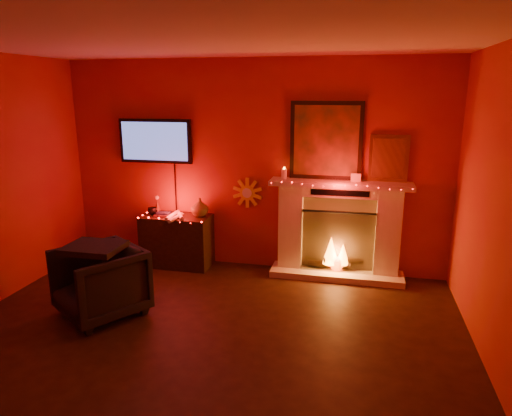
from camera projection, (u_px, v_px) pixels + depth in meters
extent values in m
plane|color=black|center=(184.00, 369.00, 3.87)|extent=(5.00, 5.00, 0.00)
plane|color=beige|center=(169.00, 31.00, 3.20)|extent=(5.00, 5.00, 0.00)
plane|color=#A91B1D|center=(251.00, 166.00, 5.89)|extent=(5.00, 0.00, 5.00)
cube|color=beige|center=(336.00, 274.00, 5.78)|extent=(1.65, 0.40, 0.08)
cube|color=beige|center=(291.00, 230.00, 5.87)|extent=(0.30, 0.22, 0.95)
cube|color=beige|center=(388.00, 237.00, 5.61)|extent=(0.30, 0.22, 0.95)
cube|color=beige|center=(340.00, 191.00, 5.61)|extent=(1.50, 0.22, 0.14)
cube|color=beige|center=(340.00, 184.00, 5.52)|extent=(1.72, 0.34, 0.06)
cube|color=#977358|center=(338.00, 232.00, 5.80)|extent=(0.90, 0.10, 0.95)
cube|color=black|center=(337.00, 243.00, 5.65)|extent=(0.90, 0.02, 0.78)
cylinder|color=black|center=(329.00, 264.00, 5.84)|extent=(0.55, 0.09, 0.09)
cylinder|color=black|center=(343.00, 261.00, 5.80)|extent=(0.51, 0.18, 0.08)
cone|color=orange|center=(331.00, 251.00, 5.78)|extent=(0.20, 0.20, 0.34)
cone|color=orange|center=(343.00, 254.00, 5.77)|extent=(0.16, 0.16, 0.26)
sphere|color=#FF3F07|center=(337.00, 264.00, 5.81)|extent=(0.18, 0.18, 0.18)
cube|color=black|center=(326.00, 141.00, 5.57)|extent=(0.88, 0.05, 0.95)
cube|color=#BA4818|center=(326.00, 141.00, 5.54)|extent=(0.78, 0.01, 0.85)
cube|color=#B48735|center=(389.00, 158.00, 5.46)|extent=(0.46, 0.04, 0.56)
cube|color=#A57126|center=(389.00, 159.00, 5.44)|extent=(0.38, 0.01, 0.48)
cylinder|color=#F3E4CA|center=(284.00, 174.00, 5.70)|extent=(0.07, 0.07, 0.12)
cube|color=beige|center=(356.00, 178.00, 5.49)|extent=(0.12, 0.01, 0.10)
cube|color=black|center=(155.00, 141.00, 6.06)|extent=(1.00, 0.06, 0.58)
cube|color=#4C63C4|center=(154.00, 141.00, 6.02)|extent=(0.92, 0.01, 0.50)
cylinder|color=black|center=(175.00, 187.00, 6.17)|extent=(0.02, 0.02, 0.66)
cylinder|color=yellow|center=(247.00, 193.00, 5.97)|extent=(0.20, 0.03, 0.20)
cylinder|color=beige|center=(247.00, 193.00, 5.96)|extent=(0.13, 0.01, 0.13)
cube|color=black|center=(177.00, 241.00, 6.12)|extent=(0.91, 0.45, 0.69)
imported|color=brown|center=(200.00, 207.00, 6.00)|extent=(0.23, 0.23, 0.24)
imported|color=black|center=(152.00, 211.00, 6.09)|extent=(0.12, 0.12, 0.09)
cylinder|color=beige|center=(172.00, 215.00, 5.96)|extent=(0.06, 0.38, 0.05)
cylinder|color=beige|center=(176.00, 218.00, 5.86)|extent=(0.07, 0.38, 0.05)
cylinder|color=beige|center=(180.00, 215.00, 5.99)|extent=(0.23, 0.35, 0.05)
cube|color=#59191D|center=(163.00, 215.00, 6.01)|extent=(0.20, 0.14, 0.03)
cube|color=#1E2946|center=(163.00, 213.00, 6.01)|extent=(0.17, 0.12, 0.02)
imported|color=black|center=(100.00, 282.00, 4.73)|extent=(1.10, 1.10, 0.73)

